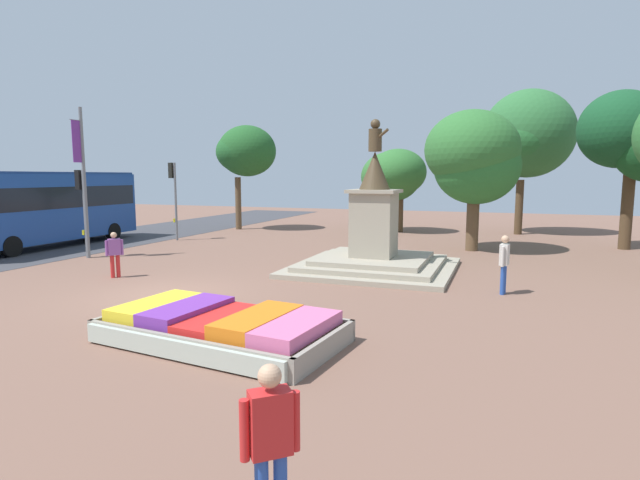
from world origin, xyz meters
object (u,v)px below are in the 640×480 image
(statue_monument, at_px, (374,243))
(pedestrian_near_planter, at_px, (504,260))
(banner_pole, at_px, (84,179))
(pedestrian_with_handbag, at_px, (270,440))
(flower_planter, at_px, (221,328))
(pedestrian_crossing_plaza, at_px, (115,252))
(traffic_light_mid_block, at_px, (82,198))
(traffic_light_far_corner, at_px, (174,187))
(city_bus, at_px, (44,204))

(statue_monument, relative_size, pedestrian_near_planter, 3.30)
(banner_pole, height_order, pedestrian_with_handbag, banner_pole)
(flower_planter, relative_size, banner_pole, 0.84)
(flower_planter, distance_m, pedestrian_crossing_plaza, 8.14)
(statue_monument, bearing_deg, pedestrian_near_planter, -27.93)
(pedestrian_near_planter, bearing_deg, traffic_light_mid_block, 176.88)
(statue_monument, relative_size, traffic_light_far_corner, 1.38)
(banner_pole, xyz_separation_m, city_bus, (-4.32, 1.76, -1.20))
(city_bus, bearing_deg, statue_monument, -0.83)
(city_bus, distance_m, pedestrian_crossing_plaza, 9.56)
(banner_pole, height_order, pedestrian_crossing_plaza, banner_pole)
(flower_planter, bearing_deg, banner_pole, 146.05)
(statue_monument, relative_size, traffic_light_mid_block, 1.55)
(flower_planter, bearing_deg, pedestrian_near_planter, 50.01)
(city_bus, bearing_deg, banner_pole, -22.16)
(pedestrian_crossing_plaza, bearing_deg, statue_monument, 29.12)
(pedestrian_with_handbag, height_order, pedestrian_near_planter, same)
(traffic_light_far_corner, bearing_deg, pedestrian_with_handbag, -51.52)
(statue_monument, height_order, city_bus, statue_monument)
(statue_monument, height_order, pedestrian_near_planter, statue_monument)
(statue_monument, height_order, pedestrian_crossing_plaza, statue_monument)
(pedestrian_with_handbag, distance_m, pedestrian_crossing_plaza, 13.73)
(flower_planter, height_order, pedestrian_with_handbag, pedestrian_with_handbag)
(pedestrian_with_handbag, bearing_deg, pedestrian_crossing_plaza, 138.10)
(pedestrian_crossing_plaza, bearing_deg, traffic_light_mid_block, 145.60)
(traffic_light_mid_block, relative_size, traffic_light_far_corner, 0.89)
(city_bus, bearing_deg, pedestrian_near_planter, -7.16)
(flower_planter, height_order, traffic_light_mid_block, traffic_light_mid_block)
(traffic_light_mid_block, distance_m, banner_pole, 0.78)
(city_bus, bearing_deg, pedestrian_crossing_plaza, -28.75)
(pedestrian_with_handbag, bearing_deg, statue_monument, 100.26)
(flower_planter, distance_m, traffic_light_far_corner, 17.49)
(traffic_light_mid_block, relative_size, city_bus, 0.36)
(traffic_light_mid_block, height_order, traffic_light_far_corner, traffic_light_far_corner)
(flower_planter, height_order, pedestrian_crossing_plaza, pedestrian_crossing_plaza)
(statue_monument, relative_size, pedestrian_with_handbag, 3.30)
(flower_planter, xyz_separation_m, city_bus, (-15.11, 9.03, 1.75))
(pedestrian_near_planter, bearing_deg, city_bus, 172.84)
(pedestrian_with_handbag, relative_size, pedestrian_near_planter, 1.00)
(flower_planter, xyz_separation_m, statue_monument, (0.99, 8.79, 0.69))
(traffic_light_far_corner, height_order, city_bus, traffic_light_far_corner)
(city_bus, height_order, pedestrian_near_planter, city_bus)
(statue_monument, xyz_separation_m, pedestrian_near_planter, (4.42, -2.34, 0.00))
(city_bus, relative_size, pedestrian_near_planter, 5.94)
(traffic_light_mid_block, relative_size, banner_pole, 0.59)
(pedestrian_with_handbag, bearing_deg, city_bus, 143.47)
(pedestrian_with_handbag, height_order, pedestrian_crossing_plaza, pedestrian_with_handbag)
(traffic_light_mid_block, height_order, banner_pole, banner_pole)
(traffic_light_far_corner, xyz_separation_m, pedestrian_with_handbag, (14.39, -18.11, -1.80))
(banner_pole, distance_m, city_bus, 4.81)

